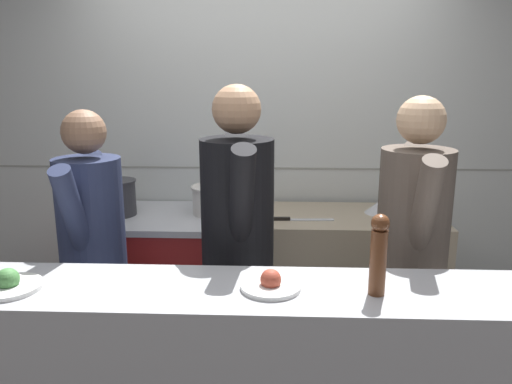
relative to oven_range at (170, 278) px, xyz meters
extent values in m
cube|color=silver|center=(0.60, 0.40, 0.85)|extent=(8.00, 0.06, 2.60)
cube|color=gray|center=(0.60, 0.37, 0.70)|extent=(8.00, 0.00, 0.01)
cube|color=maroon|center=(0.00, 0.00, -0.02)|extent=(1.15, 0.70, 0.86)
cube|color=#B7BABF|center=(0.00, 0.00, 0.43)|extent=(1.18, 0.71, 0.04)
cube|color=#B7BABF|center=(0.00, -0.33, 0.04)|extent=(1.04, 0.03, 0.10)
cube|color=gray|center=(1.20, 0.00, 0.01)|extent=(1.15, 0.65, 0.92)
cube|color=black|center=(1.20, -0.30, -0.40)|extent=(1.13, 0.04, 0.10)
cylinder|color=#2D2D33|center=(-0.32, -0.02, 0.57)|extent=(0.23, 0.23, 0.23)
cylinder|color=#2D2D33|center=(-0.32, -0.02, 0.68)|extent=(0.25, 0.25, 0.01)
cylinder|color=beige|center=(0.31, 0.05, 0.54)|extent=(0.29, 0.29, 0.19)
cylinder|color=beige|center=(0.31, 0.05, 0.63)|extent=(0.31, 0.31, 0.01)
cone|color=#B7BABF|center=(1.40, 0.06, 0.51)|extent=(0.22, 0.22, 0.09)
cube|color=#B7BABF|center=(0.94, -0.13, 0.47)|extent=(0.27, 0.05, 0.01)
cube|color=black|center=(0.75, -0.14, 0.47)|extent=(0.11, 0.03, 0.02)
cylinder|color=white|center=(-0.31, -1.38, 0.56)|extent=(0.25, 0.25, 0.02)
sphere|color=#4C8C47|center=(-0.31, -1.38, 0.59)|extent=(0.09, 0.09, 0.09)
cylinder|color=white|center=(0.70, -1.34, 0.56)|extent=(0.23, 0.23, 0.02)
sphere|color=#B24733|center=(0.70, -1.34, 0.59)|extent=(0.08, 0.08, 0.08)
cylinder|color=brown|center=(1.10, -1.36, 0.67)|extent=(0.06, 0.06, 0.25)
sphere|color=brown|center=(1.10, -1.36, 0.83)|extent=(0.07, 0.07, 0.07)
cube|color=black|center=(-0.22, -0.74, -0.07)|extent=(0.28, 0.18, 0.77)
cylinder|color=#262D4C|center=(-0.22, -0.74, 0.63)|extent=(0.33, 0.33, 0.63)
sphere|color=#8C664C|center=(-0.22, -0.74, 1.08)|extent=(0.22, 0.22, 0.22)
cylinder|color=#262D4C|center=(-0.22, -0.54, 0.71)|extent=(0.10, 0.32, 0.53)
cylinder|color=#262D4C|center=(-0.22, -0.93, 0.71)|extent=(0.10, 0.32, 0.53)
cube|color=black|center=(0.53, -0.77, -0.04)|extent=(0.33, 0.25, 0.83)
cylinder|color=black|center=(0.53, -0.77, 0.71)|extent=(0.41, 0.41, 0.68)
sphere|color=tan|center=(0.53, -0.77, 1.19)|extent=(0.23, 0.23, 0.23)
cylinder|color=black|center=(0.49, -0.56, 0.79)|extent=(0.16, 0.36, 0.57)
cylinder|color=black|center=(0.56, -0.98, 0.79)|extent=(0.16, 0.36, 0.57)
cube|color=black|center=(1.39, -0.76, -0.05)|extent=(0.31, 0.21, 0.80)
cylinder|color=brown|center=(1.39, -0.76, 0.68)|extent=(0.37, 0.37, 0.66)
sphere|color=#D8AD84|center=(1.39, -0.76, 1.15)|extent=(0.23, 0.23, 0.23)
cylinder|color=brown|center=(1.40, -0.56, 0.76)|extent=(0.13, 0.34, 0.55)
cylinder|color=brown|center=(1.37, -0.97, 0.76)|extent=(0.13, 0.34, 0.55)
camera|label=1|loc=(0.72, -3.12, 1.36)|focal=35.00mm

